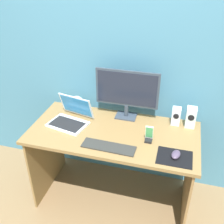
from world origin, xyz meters
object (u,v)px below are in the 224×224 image
speaker_near_monitor (176,116)px  laptop (71,118)px  speaker_right (191,117)px  mouse (176,155)px  fishbowl (76,103)px  keyboard_external (109,147)px  phone_in_dock (149,136)px  monitor (127,91)px

speaker_near_monitor → laptop: (-0.86, -0.21, -0.03)m
speaker_right → mouse: size_ratio=1.74×
speaker_right → fishbowl: bearing=179.9°
keyboard_external → phone_in_dock: 0.32m
speaker_right → laptop: laptop is taller
monitor → phone_in_dock: bearing=-51.0°
laptop → phone_in_dock: bearing=-7.4°
monitor → keyboard_external: monitor is taller
monitor → laptop: monitor is taller
speaker_near_monitor → laptop: bearing=-166.3°
speaker_near_monitor → monitor: bearing=179.2°
monitor → speaker_right: size_ratio=3.09×
speaker_near_monitor → phone_in_dock: 0.35m
laptop → mouse: bearing=-13.9°
phone_in_dock → speaker_near_monitor: bearing=58.9°
speaker_near_monitor → fishbowl: 0.89m
speaker_near_monitor → keyboard_external: (-0.46, -0.45, -0.07)m
speaker_right → fishbowl: speaker_right is taller
mouse → laptop: bearing=177.5°
laptop → speaker_near_monitor: bearing=13.7°
monitor → keyboard_external: bearing=-93.6°
laptop → keyboard_external: laptop is taller
keyboard_external → mouse: size_ratio=4.05×
speaker_right → fishbowl: (-1.01, 0.00, -0.02)m
laptop → fishbowl: laptop is taller
monitor → phone_in_dock: (0.25, -0.30, -0.20)m
speaker_right → mouse: speaker_right is taller
monitor → mouse: bearing=-43.5°
phone_in_dock → keyboard_external: bearing=-150.4°
speaker_right → phone_in_dock: 0.42m
monitor → laptop: bearing=-153.5°
speaker_near_monitor → laptop: laptop is taller
speaker_near_monitor → keyboard_external: speaker_near_monitor is taller
keyboard_external → mouse: 0.49m
speaker_near_monitor → mouse: bearing=-85.5°
laptop → fishbowl: (-0.03, 0.21, 0.02)m
fishbowl → keyboard_external: fishbowl is taller
speaker_near_monitor → mouse: size_ratio=1.57×
speaker_right → keyboard_external: speaker_right is taller
laptop → phone_in_dock: laptop is taller
keyboard_external → mouse: bearing=4.4°
fishbowl → keyboard_external: bearing=-46.3°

